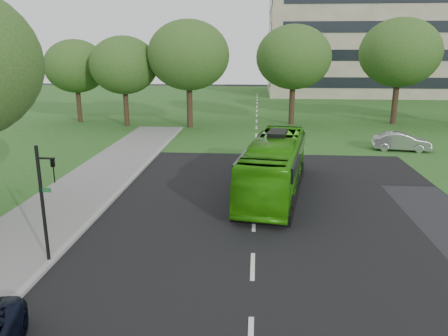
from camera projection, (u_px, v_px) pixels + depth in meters
name	position (u px, v px, depth m)	size (l,w,h in m)	color
ground	(253.00, 242.00, 17.13)	(160.00, 160.00, 0.00)	black
street_surfaces	(252.00, 134.00, 39.04)	(120.00, 120.00, 0.15)	black
office_building	(392.00, 17.00, 71.84)	(40.10, 20.10, 25.00)	gray
tree_park_a	(124.00, 65.00, 41.85)	(6.48, 6.48, 8.62)	black
tree_park_b	(189.00, 55.00, 40.84)	(7.68, 7.68, 10.06)	black
tree_park_c	(294.00, 57.00, 42.40)	(7.30, 7.30, 9.70)	black
tree_park_d	(400.00, 53.00, 42.65)	(7.83, 7.83, 10.35)	black
tree_park_f	(76.00, 66.00, 44.10)	(6.25, 6.25, 8.34)	black
bus	(274.00, 166.00, 22.80)	(2.43, 10.39, 2.89)	#2F950C
sedan	(401.00, 142.00, 32.51)	(1.44, 4.13, 1.36)	#A5A6AA
traffic_light	(45.00, 196.00, 14.80)	(0.69, 0.20, 4.26)	black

